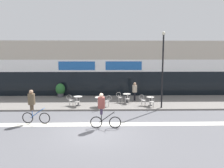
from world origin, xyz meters
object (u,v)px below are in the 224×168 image
at_px(cafe_chair_0_near, 77,101).
at_px(cyclist_1, 103,109).
at_px(cafe_chair_0_side, 70,99).
at_px(cafe_chair_3_near, 152,101).
at_px(planter_pot, 60,90).
at_px(pedestrian_near_end, 135,90).
at_px(cafe_chair_2_near, 127,98).
at_px(bistro_table_2, 127,96).
at_px(bistro_table_3, 150,100).
at_px(cyclist_0, 33,104).
at_px(cafe_chair_1_near, 100,102).
at_px(bistro_table_0, 78,99).
at_px(cafe_chair_2_side, 120,97).
at_px(bistro_table_1, 100,100).
at_px(cafe_chair_1_side, 108,100).
at_px(lamp_post, 163,65).
at_px(cafe_chair_3_side, 143,99).

height_order(cafe_chair_0_near, cyclist_1, cyclist_1).
relative_size(cafe_chair_0_side, cafe_chair_3_near, 1.00).
bearing_deg(planter_pot, pedestrian_near_end, -13.71).
distance_m(cafe_chair_2_near, cyclist_1, 5.93).
bearing_deg(planter_pot, bistro_table_2, -22.49).
distance_m(bistro_table_3, cafe_chair_0_near, 5.87).
bearing_deg(cyclist_0, cafe_chair_1_near, 43.50).
bearing_deg(cafe_chair_0_side, cafe_chair_3_near, -12.67).
xyz_separation_m(cafe_chair_0_near, cafe_chair_3_near, (5.85, -0.12, 0.00)).
distance_m(cyclist_0, pedestrian_near_end, 9.31).
xyz_separation_m(bistro_table_2, cafe_chair_1_near, (-2.26, -2.04, -0.02)).
bearing_deg(cafe_chair_1_near, bistro_table_0, 60.37).
xyz_separation_m(cafe_chair_3_near, cyclist_0, (-8.07, -3.40, 0.57)).
height_order(planter_pot, cyclist_1, cyclist_1).
relative_size(cafe_chair_2_side, cyclist_0, 0.43).
height_order(bistro_table_3, pedestrian_near_end, pedestrian_near_end).
bearing_deg(bistro_table_0, cyclist_1, -67.72).
relative_size(planter_pot, cyclist_1, 0.64).
distance_m(planter_pot, cyclist_1, 9.79).
bearing_deg(cyclist_0, cafe_chair_2_near, 41.37).
distance_m(bistro_table_3, pedestrian_near_end, 2.34).
relative_size(bistro_table_3, planter_pot, 0.54).
height_order(bistro_table_1, cafe_chair_2_near, cafe_chair_2_near).
relative_size(bistro_table_2, pedestrian_near_end, 0.47).
relative_size(cafe_chair_0_near, cafe_chair_2_near, 1.00).
bearing_deg(cyclist_0, cafe_chair_2_side, 47.88).
relative_size(cafe_chair_1_side, cyclist_0, 0.43).
xyz_separation_m(bistro_table_0, cafe_chair_0_near, (0.01, -0.63, -0.03)).
height_order(cafe_chair_1_near, pedestrian_near_end, pedestrian_near_end).
distance_m(bistro_table_0, cafe_chair_3_near, 5.90).
height_order(bistro_table_0, cafe_chair_2_near, cafe_chair_2_near).
relative_size(bistro_table_0, cyclist_0, 0.36).
height_order(cafe_chair_0_side, cafe_chair_1_near, same).
distance_m(planter_pot, lamp_post, 10.20).
xyz_separation_m(bistro_table_2, cyclist_1, (-1.94, -6.20, 0.50)).
distance_m(cyclist_1, pedestrian_near_end, 7.58).
bearing_deg(cyclist_1, cyclist_0, 169.29).
relative_size(bistro_table_1, bistro_table_2, 1.05).
xyz_separation_m(bistro_table_2, bistro_table_3, (1.81, -1.18, -0.04)).
height_order(cafe_chair_1_side, cafe_chair_2_near, same).
relative_size(bistro_table_0, cafe_chair_0_near, 0.84).
xyz_separation_m(bistro_table_0, cyclist_1, (2.11, -5.14, 0.50)).
distance_m(cafe_chair_1_side, cyclist_1, 4.82).
bearing_deg(cafe_chair_3_side, bistro_table_3, -0.43).
xyz_separation_m(cafe_chair_1_near, planter_pot, (-3.98, 4.62, 0.19)).
height_order(cafe_chair_0_near, cyclist_0, cyclist_0).
bearing_deg(bistro_table_3, cafe_chair_1_near, -168.09).
bearing_deg(cafe_chair_3_near, cyclist_0, 117.34).
height_order(bistro_table_2, cafe_chair_2_side, cafe_chair_2_side).
distance_m(bistro_table_0, bistro_table_1, 1.83).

